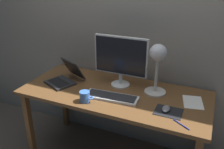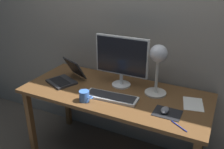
# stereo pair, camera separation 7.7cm
# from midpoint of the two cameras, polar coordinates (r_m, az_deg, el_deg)

# --- Properties ---
(back_wall) EXTENTS (4.80, 0.06, 2.60)m
(back_wall) POSITION_cam_midpoint_polar(r_m,az_deg,el_deg) (2.26, 3.76, 13.15)
(back_wall) COLOR gray
(back_wall) RESTS_ON ground
(desk) EXTENTS (1.60, 0.70, 0.74)m
(desk) POSITION_cam_midpoint_polar(r_m,az_deg,el_deg) (2.13, -0.47, -5.92)
(desk) COLOR brown
(desk) RESTS_ON ground
(monitor) EXTENTS (0.48, 0.17, 0.45)m
(monitor) POSITION_cam_midpoint_polar(r_m,az_deg,el_deg) (2.10, 0.92, 3.84)
(monitor) COLOR silver
(monitor) RESTS_ON desk
(keyboard_main) EXTENTS (0.45, 0.17, 0.03)m
(keyboard_main) POSITION_cam_midpoint_polar(r_m,az_deg,el_deg) (1.98, -1.26, -5.25)
(keyboard_main) COLOR silver
(keyboard_main) RESTS_ON desk
(laptop) EXTENTS (0.34, 0.37, 0.20)m
(laptop) POSITION_cam_midpoint_polar(r_m,az_deg,el_deg) (2.29, -11.64, -0.34)
(laptop) COLOR #28282B
(laptop) RESTS_ON desk
(desk_lamp) EXTENTS (0.18, 0.18, 0.43)m
(desk_lamp) POSITION_cam_midpoint_polar(r_m,az_deg,el_deg) (1.98, 9.54, 3.43)
(desk_lamp) COLOR beige
(desk_lamp) RESTS_ON desk
(mousepad) EXTENTS (0.20, 0.16, 0.00)m
(mousepad) POSITION_cam_midpoint_polar(r_m,az_deg,el_deg) (1.85, 11.92, -8.54)
(mousepad) COLOR black
(mousepad) RESTS_ON desk
(mouse) EXTENTS (0.06, 0.10, 0.03)m
(mouse) POSITION_cam_midpoint_polar(r_m,az_deg,el_deg) (1.85, 11.39, -7.90)
(mouse) COLOR slate
(mouse) RESTS_ON mousepad
(coffee_mug) EXTENTS (0.12, 0.08, 0.09)m
(coffee_mug) POSITION_cam_midpoint_polar(r_m,az_deg,el_deg) (1.94, -7.50, -5.17)
(coffee_mug) COLOR #3F72CC
(coffee_mug) RESTS_ON desk
(paper_sheet_near_mouse) EXTENTS (0.19, 0.24, 0.00)m
(paper_sheet_near_mouse) POSITION_cam_midpoint_polar(r_m,az_deg,el_deg) (2.02, 17.40, -6.20)
(paper_sheet_near_mouse) COLOR white
(paper_sheet_near_mouse) RESTS_ON desk
(pen) EXTENTS (0.12, 0.08, 0.01)m
(pen) POSITION_cam_midpoint_polar(r_m,az_deg,el_deg) (1.73, 14.67, -11.28)
(pen) COLOR #2633A5
(pen) RESTS_ON desk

